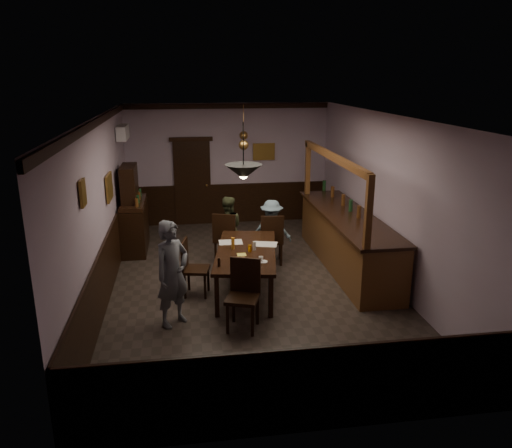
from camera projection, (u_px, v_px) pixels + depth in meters
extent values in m
cube|color=#2D2621|center=(250.00, 283.00, 9.10)|extent=(5.00, 8.00, 0.01)
cube|color=white|center=(250.00, 116.00, 8.23)|extent=(5.00, 8.00, 0.01)
cube|color=#AB93A9|center=(228.00, 164.00, 12.45)|extent=(5.00, 0.01, 3.00)
cube|color=#AB93A9|center=(306.00, 305.00, 4.88)|extent=(5.00, 0.01, 3.00)
cube|color=#AB93A9|center=(102.00, 209.00, 8.31)|extent=(0.01, 8.00, 3.00)
cube|color=#AB93A9|center=(386.00, 199.00, 9.02)|extent=(0.01, 8.00, 3.00)
cube|color=black|center=(246.00, 252.00, 8.62)|extent=(1.36, 2.34, 0.06)
cube|color=black|center=(217.00, 296.00, 7.76)|extent=(0.07, 0.07, 0.69)
cube|color=black|center=(271.00, 297.00, 7.74)|extent=(0.07, 0.07, 0.69)
cube|color=black|center=(227.00, 252.00, 9.71)|extent=(0.07, 0.07, 0.69)
cube|color=black|center=(270.00, 252.00, 9.69)|extent=(0.07, 0.07, 0.69)
cube|color=black|center=(227.00, 239.00, 9.98)|extent=(0.58, 0.58, 0.05)
cube|color=black|center=(224.00, 228.00, 9.70)|extent=(0.45, 0.19, 0.55)
cube|color=black|center=(238.00, 249.00, 10.20)|extent=(0.04, 0.04, 0.47)
cube|color=black|center=(220.00, 248.00, 10.26)|extent=(0.04, 0.04, 0.47)
cube|color=black|center=(234.00, 255.00, 9.85)|extent=(0.04, 0.04, 0.47)
cube|color=black|center=(216.00, 254.00, 9.91)|extent=(0.04, 0.04, 0.47)
cube|color=black|center=(272.00, 240.00, 9.97)|extent=(0.50, 0.50, 0.05)
cube|color=black|center=(272.00, 229.00, 9.69)|extent=(0.45, 0.10, 0.53)
cube|color=black|center=(280.00, 249.00, 10.22)|extent=(0.04, 0.04, 0.46)
cube|color=black|center=(262.00, 249.00, 10.21)|extent=(0.04, 0.04, 0.46)
cube|color=black|center=(281.00, 255.00, 9.87)|extent=(0.04, 0.04, 0.46)
cube|color=black|center=(263.00, 255.00, 9.86)|extent=(0.04, 0.04, 0.46)
cube|color=black|center=(242.00, 299.00, 7.34)|extent=(0.59, 0.59, 0.05)
cube|color=black|center=(245.00, 275.00, 7.45)|extent=(0.45, 0.20, 0.55)
cube|color=black|center=(227.00, 319.00, 7.28)|extent=(0.04, 0.04, 0.47)
cube|color=black|center=(252.00, 321.00, 7.21)|extent=(0.04, 0.04, 0.47)
cube|color=black|center=(234.00, 308.00, 7.62)|extent=(0.04, 0.04, 0.47)
cube|color=black|center=(257.00, 310.00, 7.55)|extent=(0.04, 0.04, 0.47)
cube|color=black|center=(196.00, 270.00, 8.52)|extent=(0.51, 0.51, 0.05)
cube|color=black|center=(184.00, 254.00, 8.45)|extent=(0.13, 0.43, 0.51)
cube|color=black|center=(205.00, 287.00, 8.41)|extent=(0.04, 0.04, 0.44)
cube|color=black|center=(208.00, 279.00, 8.74)|extent=(0.04, 0.04, 0.44)
cube|color=black|center=(185.00, 286.00, 8.43)|extent=(0.04, 0.04, 0.44)
cube|color=black|center=(189.00, 278.00, 8.76)|extent=(0.04, 0.04, 0.44)
imported|color=slate|center=(172.00, 274.00, 7.41)|extent=(0.71, 0.69, 1.64)
imported|color=#3C4228|center=(227.00, 228.00, 10.13)|extent=(0.69, 0.57, 1.32)
imported|color=slate|center=(272.00, 230.00, 10.12)|extent=(0.92, 0.71, 1.25)
cube|color=silver|center=(231.00, 242.00, 8.99)|extent=(0.43, 0.31, 0.01)
cube|color=silver|center=(265.00, 244.00, 8.88)|extent=(0.49, 0.40, 0.01)
cube|color=#DAD150|center=(242.00, 255.00, 8.38)|extent=(0.17, 0.17, 0.00)
cylinder|color=white|center=(263.00, 262.00, 8.05)|extent=(0.15, 0.15, 0.01)
imported|color=white|center=(261.00, 259.00, 8.06)|extent=(0.09, 0.09, 0.07)
cylinder|color=white|center=(241.00, 261.00, 8.07)|extent=(0.22, 0.22, 0.01)
torus|color=#C68C47|center=(237.00, 259.00, 8.10)|extent=(0.13, 0.13, 0.04)
torus|color=#C68C47|center=(242.00, 259.00, 8.10)|extent=(0.13, 0.13, 0.04)
cylinder|color=orange|center=(250.00, 248.00, 8.51)|extent=(0.07, 0.07, 0.12)
cylinder|color=#BF721E|center=(233.00, 243.00, 8.65)|extent=(0.06, 0.06, 0.20)
cylinder|color=silver|center=(254.00, 246.00, 8.59)|extent=(0.06, 0.06, 0.15)
cylinder|color=black|center=(219.00, 262.00, 7.86)|extent=(0.04, 0.04, 0.14)
cube|color=black|center=(135.00, 227.00, 10.72)|extent=(0.50, 1.39, 1.00)
cube|color=black|center=(133.00, 203.00, 10.56)|extent=(0.48, 1.35, 0.08)
cube|color=black|center=(129.00, 184.00, 10.44)|extent=(0.30, 0.90, 0.80)
cube|color=#552D16|center=(347.00, 242.00, 9.77)|extent=(0.84, 3.93, 1.03)
cube|color=black|center=(348.00, 215.00, 9.61)|extent=(0.93, 4.02, 0.06)
cube|color=#552D16|center=(332.00, 157.00, 9.23)|extent=(0.10, 3.83, 0.12)
cube|color=#552D16|center=(367.00, 212.00, 7.62)|extent=(0.10, 0.10, 1.22)
cube|color=#552D16|center=(307.00, 168.00, 11.16)|extent=(0.10, 0.10, 1.22)
cube|color=black|center=(192.00, 183.00, 12.41)|extent=(0.90, 0.06, 2.10)
cube|color=white|center=(123.00, 132.00, 10.80)|extent=(0.20, 0.85, 0.30)
cube|color=olive|center=(83.00, 193.00, 6.62)|extent=(0.04, 0.28, 0.36)
cube|color=olive|center=(109.00, 187.00, 9.02)|extent=(0.04, 0.62, 0.48)
cube|color=olive|center=(264.00, 152.00, 12.46)|extent=(0.55, 0.04, 0.42)
cylinder|color=black|center=(243.00, 147.00, 7.30)|extent=(0.02, 0.02, 0.73)
cone|color=black|center=(243.00, 172.00, 7.40)|extent=(0.56, 0.56, 0.22)
sphere|color=#FFD88C|center=(244.00, 175.00, 7.42)|extent=(0.12, 0.12, 0.12)
cylinder|color=#BF8C3F|center=(243.00, 127.00, 9.88)|extent=(0.02, 0.02, 0.70)
cone|color=#BF8C3F|center=(244.00, 145.00, 9.99)|extent=(0.20, 0.20, 0.22)
sphere|color=#FFD88C|center=(244.00, 147.00, 10.00)|extent=(0.12, 0.12, 0.12)
cylinder|color=#BF8C3F|center=(244.00, 120.00, 11.41)|extent=(0.02, 0.02, 0.70)
cone|color=#BF8C3F|center=(244.00, 135.00, 11.52)|extent=(0.20, 0.20, 0.22)
sphere|color=#FFD88C|center=(244.00, 138.00, 11.53)|extent=(0.12, 0.12, 0.12)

